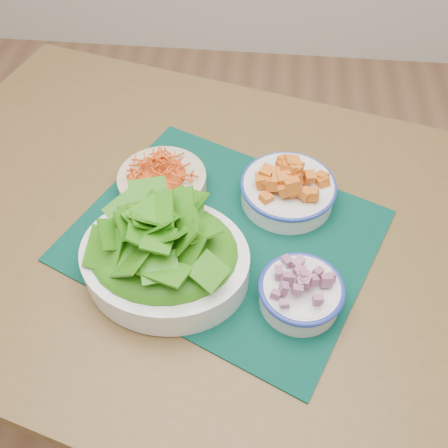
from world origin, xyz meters
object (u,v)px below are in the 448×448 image
at_px(onion_bowl, 301,290).
at_px(squash_bowl, 289,184).
at_px(table, 214,253).
at_px(lettuce_bowl, 164,251).
at_px(placemat, 224,235).
at_px(carrot_bowl, 162,179).

bearing_deg(onion_bowl, squash_bowl, 96.28).
bearing_deg(squash_bowl, onion_bowl, -83.72).
relative_size(table, lettuce_bowl, 4.69).
bearing_deg(lettuce_bowl, placemat, 55.42).
xyz_separation_m(lettuce_bowl, onion_bowl, (0.23, -0.03, -0.03)).
relative_size(carrot_bowl, squash_bowl, 0.87).
height_order(placemat, squash_bowl, squash_bowl).
distance_m(squash_bowl, lettuce_bowl, 0.28).
bearing_deg(squash_bowl, lettuce_bowl, -136.15).
distance_m(placemat, squash_bowl, 0.16).
bearing_deg(onion_bowl, lettuce_bowl, 171.28).
bearing_deg(table, onion_bowl, -29.32).
height_order(lettuce_bowl, onion_bowl, lettuce_bowl).
bearing_deg(placemat, squash_bowl, 64.98).
distance_m(carrot_bowl, onion_bowl, 0.35).
xyz_separation_m(placemat, onion_bowl, (0.14, -0.13, 0.04)).
relative_size(carrot_bowl, lettuce_bowl, 0.56).
height_order(table, squash_bowl, squash_bowl).
relative_size(placemat, lettuce_bowl, 1.63).
relative_size(table, squash_bowl, 7.23).
distance_m(table, carrot_bowl, 0.18).
bearing_deg(placemat, table, 156.95).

